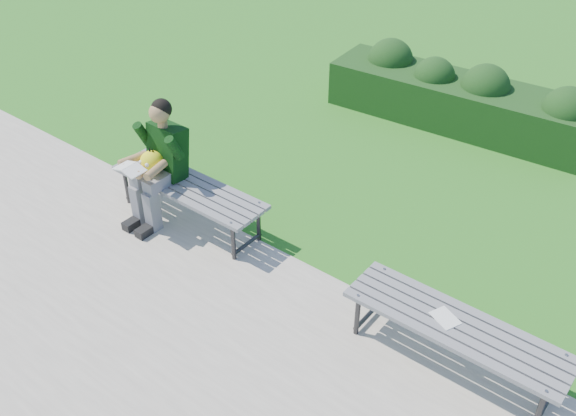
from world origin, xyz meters
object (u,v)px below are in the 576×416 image
(hedge, at_px, (461,97))
(seated_boy, at_px, (158,159))
(bench_right, at_px, (456,329))
(bench_left, at_px, (188,189))
(paper_sheet, at_px, (445,318))

(hedge, distance_m, seated_boy, 4.17)
(bench_right, bearing_deg, hedge, 114.99)
(hedge, relative_size, bench_left, 1.96)
(bench_left, relative_size, paper_sheet, 6.77)
(hedge, distance_m, bench_right, 4.26)
(hedge, bearing_deg, paper_sheet, -66.24)
(hedge, xyz_separation_m, paper_sheet, (1.70, -3.86, 0.08))
(seated_boy, relative_size, paper_sheet, 4.95)
(bench_right, height_order, paper_sheet, bench_right)
(hedge, height_order, paper_sheet, hedge)
(bench_right, xyz_separation_m, seated_boy, (-3.35, -0.00, 0.30))
(bench_right, bearing_deg, seated_boy, -179.97)
(seated_boy, bearing_deg, paper_sheet, 0.03)
(bench_left, bearing_deg, bench_right, -1.74)
(bench_right, relative_size, seated_boy, 1.37)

